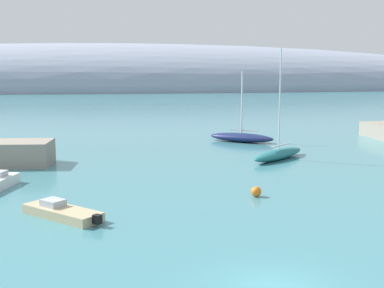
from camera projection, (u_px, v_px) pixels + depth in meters
name	position (u px, v px, depth m)	size (l,w,h in m)	color
distant_ridge	(109.00, 90.00, 195.11)	(352.60, 64.42, 34.98)	#8E99AD
sailboat_navy_near_shore	(241.00, 137.00, 59.18)	(7.71, 6.43, 8.16)	navy
sailboat_teal_mid_mooring	(278.00, 154.00, 48.02)	(7.14, 6.72, 10.42)	#1E6B70
motorboat_sand_foreground	(62.00, 212.00, 29.48)	(4.99, 4.90, 0.95)	#C6B284
mooring_buoy_orange	(256.00, 192.00, 34.16)	(0.70, 0.70, 0.70)	orange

